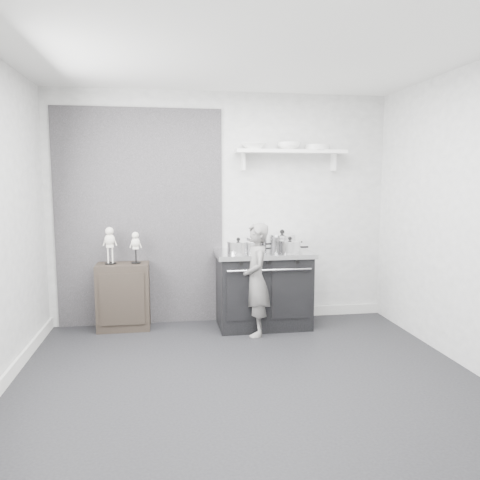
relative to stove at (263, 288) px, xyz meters
name	(u,v)px	position (x,y,z in m)	size (l,w,h in m)	color
ground	(247,381)	(-0.44, -1.48, -0.44)	(4.00, 4.00, 0.00)	black
room_shell	(234,186)	(-0.53, -1.33, 1.20)	(4.02, 3.62, 2.71)	#A6A6A3
wall_shelf	(291,152)	(0.36, 0.20, 1.57)	(1.30, 0.26, 0.24)	white
stove	(263,288)	(0.00, 0.00, 0.00)	(1.10, 0.68, 0.88)	black
side_cabinet	(124,296)	(-1.59, 0.13, -0.07)	(0.58, 0.34, 0.76)	black
child	(256,280)	(-0.14, -0.29, 0.17)	(0.45, 0.29, 1.23)	slate
pot_front_left	(238,247)	(-0.31, -0.10, 0.50)	(0.34, 0.25, 0.18)	silver
pot_back_left	(256,243)	(-0.06, 0.11, 0.51)	(0.34, 0.25, 0.19)	silver
pot_back_right	(282,242)	(0.25, 0.13, 0.53)	(0.40, 0.32, 0.23)	silver
pot_front_right	(290,247)	(0.27, -0.17, 0.51)	(0.34, 0.25, 0.18)	silver
pot_front_center	(255,248)	(-0.13, -0.18, 0.50)	(0.26, 0.17, 0.16)	silver
skeleton_full	(110,243)	(-1.72, 0.13, 0.55)	(0.13, 0.09, 0.48)	silver
skeleton_torso	(136,245)	(-1.44, 0.13, 0.52)	(0.11, 0.07, 0.41)	silver
bowl_large	(254,146)	(-0.08, 0.19, 1.63)	(0.28, 0.28, 0.07)	white
bowl_small	(289,146)	(0.34, 0.19, 1.64)	(0.27, 0.27, 0.08)	white
plate_stack	(317,147)	(0.68, 0.19, 1.63)	(0.29, 0.29, 0.06)	silver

